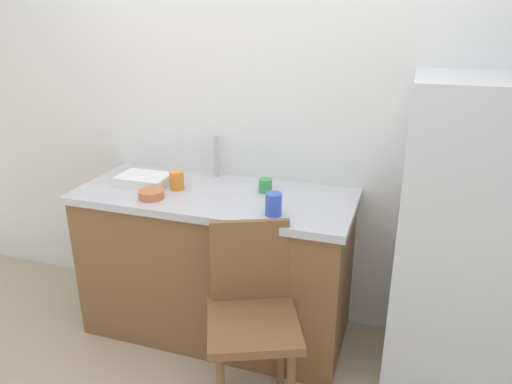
# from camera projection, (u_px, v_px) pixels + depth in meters

# --- Properties ---
(back_wall) EXTENTS (4.80, 0.10, 2.57)m
(back_wall) POSITION_uv_depth(u_px,v_px,m) (252.00, 102.00, 2.68)
(back_wall) COLOR silver
(back_wall) RESTS_ON ground_plane
(cabinet_base) EXTENTS (1.45, 0.60, 0.82)m
(cabinet_base) POSITION_uv_depth(u_px,v_px,m) (217.00, 266.00, 2.71)
(cabinet_base) COLOR brown
(cabinet_base) RESTS_ON ground_plane
(countertop) EXTENTS (1.49, 0.64, 0.04)m
(countertop) POSITION_uv_depth(u_px,v_px,m) (215.00, 196.00, 2.56)
(countertop) COLOR #B7B7BC
(countertop) RESTS_ON cabinet_base
(faucet) EXTENTS (0.02, 0.02, 0.25)m
(faucet) POSITION_uv_depth(u_px,v_px,m) (216.00, 156.00, 2.75)
(faucet) COLOR #B7B7BC
(faucet) RESTS_ON countertop
(refrigerator) EXTENTS (0.58, 0.58, 1.51)m
(refrigerator) POSITION_uv_depth(u_px,v_px,m) (461.00, 242.00, 2.23)
(refrigerator) COLOR silver
(refrigerator) RESTS_ON ground_plane
(chair) EXTENTS (0.53, 0.53, 0.89)m
(chair) POSITION_uv_depth(u_px,v_px,m) (252.00, 311.00, 2.15)
(chair) COLOR brown
(chair) RESTS_ON ground_plane
(dish_tray) EXTENTS (0.28, 0.20, 0.05)m
(dish_tray) POSITION_uv_depth(u_px,v_px,m) (144.00, 179.00, 2.67)
(dish_tray) COLOR white
(dish_tray) RESTS_ON countertop
(terracotta_bowl) EXTENTS (0.13, 0.13, 0.04)m
(terracotta_bowl) POSITION_uv_depth(u_px,v_px,m) (151.00, 194.00, 2.46)
(terracotta_bowl) COLOR #C67042
(terracotta_bowl) RESTS_ON countertop
(cup_orange) EXTENTS (0.08, 0.08, 0.10)m
(cup_orange) POSITION_uv_depth(u_px,v_px,m) (177.00, 180.00, 2.58)
(cup_orange) COLOR orange
(cup_orange) RESTS_ON countertop
(cup_blue) EXTENTS (0.08, 0.08, 0.11)m
(cup_blue) POSITION_uv_depth(u_px,v_px,m) (274.00, 204.00, 2.25)
(cup_blue) COLOR blue
(cup_blue) RESTS_ON countertop
(cup_green) EXTENTS (0.07, 0.07, 0.07)m
(cup_green) POSITION_uv_depth(u_px,v_px,m) (265.00, 185.00, 2.54)
(cup_green) COLOR green
(cup_green) RESTS_ON countertop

